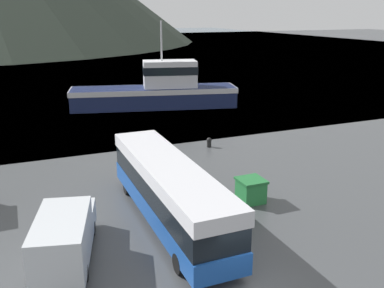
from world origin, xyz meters
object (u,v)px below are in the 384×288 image
tour_bus (169,190)px  delivery_van (65,236)px  small_boat (183,98)px  fishing_boat (158,90)px  storage_bin (251,190)px

tour_bus → delivery_van: size_ratio=1.95×
delivery_van → small_boat: 35.32m
tour_bus → small_boat: 31.37m
tour_bus → fishing_boat: 28.60m
delivery_van → fishing_boat: (13.84, 29.07, 0.66)m
tour_bus → storage_bin: 5.44m
delivery_van → small_boat: bearing=74.7°
delivery_van → tour_bus: bearing=32.2°
fishing_boat → storage_bin: size_ratio=12.67×
tour_bus → storage_bin: bearing=6.9°
storage_bin → small_boat: bearing=76.4°
tour_bus → fishing_boat: fishing_boat is taller
fishing_boat → small_boat: (3.73, 1.56, -1.49)m
fishing_boat → small_boat: bearing=-53.6°
tour_bus → fishing_boat: (8.40, 27.34, 0.07)m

